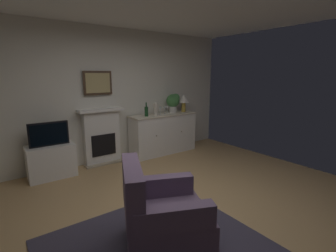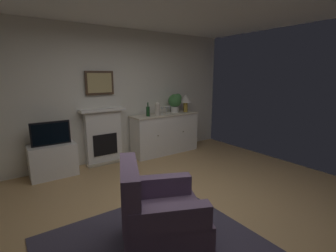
{
  "view_description": "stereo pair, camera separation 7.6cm",
  "coord_description": "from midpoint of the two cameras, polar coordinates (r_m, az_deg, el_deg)",
  "views": [
    {
      "loc": [
        -1.9,
        -2.22,
        1.74
      ],
      "look_at": [
        0.17,
        0.62,
        1.0
      ],
      "focal_mm": 26.13,
      "sensor_mm": 36.0,
      "label": 1
    },
    {
      "loc": [
        -1.84,
        -2.27,
        1.74
      ],
      "look_at": [
        0.17,
        0.62,
        1.0
      ],
      "focal_mm": 26.13,
      "sensor_mm": 36.0,
      "label": 2
    }
  ],
  "objects": [
    {
      "name": "wine_glass_left",
      "position": [
        5.35,
        -2.23,
        4.03
      ],
      "size": [
        0.07,
        0.07,
        0.16
      ],
      "color": "silver",
      "rests_on": "sideboard_cabinet"
    },
    {
      "name": "wine_glass_center",
      "position": [
        5.4,
        -1.16,
        4.11
      ],
      "size": [
        0.07,
        0.07,
        0.16
      ],
      "color": "silver",
      "rests_on": "sideboard_cabinet"
    },
    {
      "name": "table_lamp",
      "position": [
        5.72,
        3.27,
        6.12
      ],
      "size": [
        0.26,
        0.26,
        0.4
      ],
      "color": "#B79338",
      "rests_on": "sideboard_cabinet"
    },
    {
      "name": "wine_glass_right",
      "position": [
        5.5,
        -0.51,
        4.26
      ],
      "size": [
        0.07,
        0.07,
        0.16
      ],
      "color": "silver",
      "rests_on": "sideboard_cabinet"
    },
    {
      "name": "sideboard_cabinet",
      "position": [
        5.5,
        -1.5,
        -1.75
      ],
      "size": [
        1.55,
        0.49,
        0.89
      ],
      "color": "white",
      "rests_on": "ground_plane"
    },
    {
      "name": "tv_cabinet",
      "position": [
        4.7,
        -25.97,
        -7.39
      ],
      "size": [
        0.75,
        0.42,
        0.57
      ],
      "color": "white",
      "rests_on": "ground_plane"
    },
    {
      "name": "framed_picture",
      "position": [
        4.92,
        -16.48,
        9.6
      ],
      "size": [
        0.55,
        0.04,
        0.45
      ],
      "color": "#473323"
    },
    {
      "name": "armchair",
      "position": [
        2.58,
        -2.74,
        -19.92
      ],
      "size": [
        1.05,
        1.02,
        0.92
      ],
      "color": "#604C66",
      "rests_on": "ground_plane"
    },
    {
      "name": "wine_bottle",
      "position": [
        5.12,
        -5.49,
        3.46
      ],
      "size": [
        0.08,
        0.08,
        0.29
      ],
      "color": "#193F1E",
      "rests_on": "sideboard_cabinet"
    },
    {
      "name": "tv_set",
      "position": [
        4.55,
        -26.47,
        -1.68
      ],
      "size": [
        0.62,
        0.07,
        0.4
      ],
      "color": "black",
      "rests_on": "tv_cabinet"
    },
    {
      "name": "area_rug",
      "position": [
        2.8,
        -3.88,
        -26.42
      ],
      "size": [
        2.12,
        1.77,
        0.02
      ],
      "primitive_type": "cube",
      "color": "#383342",
      "rests_on": "ground_plane"
    },
    {
      "name": "vase_decorative",
      "position": [
        5.22,
        -3.29,
        4.02
      ],
      "size": [
        0.11,
        0.11,
        0.28
      ],
      "color": "beige",
      "rests_on": "sideboard_cabinet"
    },
    {
      "name": "potted_plant_small",
      "position": [
        5.59,
        0.86,
        5.77
      ],
      "size": [
        0.3,
        0.3,
        0.43
      ],
      "color": "beige",
      "rests_on": "sideboard_cabinet"
    },
    {
      "name": "ground_plane",
      "position": [
        3.43,
        3.41,
        -19.65
      ],
      "size": [
        5.75,
        4.99,
        0.1
      ],
      "primitive_type": "cube",
      "color": "tan",
      "rests_on": "ground"
    },
    {
      "name": "wall_rear",
      "position": [
        5.08,
        -14.43,
        6.81
      ],
      "size": [
        5.75,
        0.06,
        2.65
      ],
      "primitive_type": "cube",
      "color": "silver",
      "rests_on": "ground_plane"
    },
    {
      "name": "fireplace_unit",
      "position": [
        5.02,
        -15.61,
        -2.31
      ],
      "size": [
        0.87,
        0.3,
        1.1
      ],
      "color": "white",
      "rests_on": "ground_plane"
    }
  ]
}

